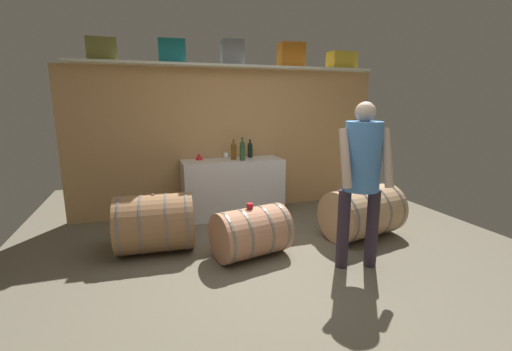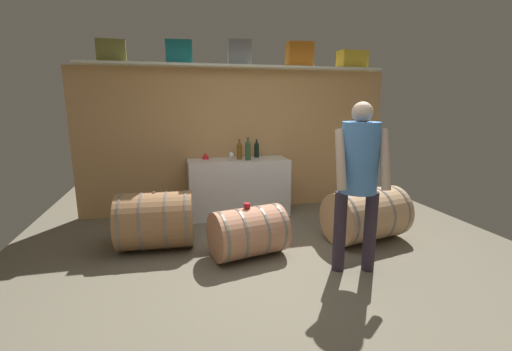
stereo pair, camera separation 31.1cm
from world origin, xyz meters
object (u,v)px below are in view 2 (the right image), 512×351
at_px(work_cabinet, 238,187).
at_px(wine_barrel_near, 248,232).
at_px(toolcase_olive, 111,51).
at_px(wine_barrel_far, 156,220).
at_px(tasting_cup, 247,206).
at_px(wine_bottle_amber, 239,151).
at_px(wine_bottle_dark, 257,149).
at_px(wine_barrel_flank, 366,215).
at_px(toolcase_grey, 239,53).
at_px(toolcase_yellow, 352,60).
at_px(winemaker_pouring, 359,171).
at_px(toolcase_teal, 179,52).
at_px(red_funnel, 205,156).
at_px(wine_bottle_green, 248,150).
at_px(wine_glass, 231,155).
at_px(toolcase_orange, 299,55).

distance_m(work_cabinet, wine_barrel_near, 1.47).
height_order(toolcase_olive, wine_barrel_near, toolcase_olive).
bearing_deg(wine_barrel_far, tasting_cup, -21.94).
relative_size(wine_bottle_amber, wine_bottle_dark, 1.09).
bearing_deg(wine_barrel_flank, toolcase_olive, 140.77).
relative_size(toolcase_grey, toolcase_yellow, 0.83).
bearing_deg(wine_bottle_dark, toolcase_yellow, 2.11).
bearing_deg(winemaker_pouring, toolcase_teal, -40.33).
distance_m(work_cabinet, winemaker_pouring, 2.27).
relative_size(wine_bottle_amber, red_funnel, 2.73).
distance_m(wine_bottle_amber, wine_barrel_near, 1.63).
height_order(red_funnel, winemaker_pouring, winemaker_pouring).
relative_size(red_funnel, wine_barrel_near, 0.12).
bearing_deg(wine_barrel_near, wine_barrel_far, 142.14).
xyz_separation_m(wine_barrel_flank, tasting_cup, (-1.52, -0.11, 0.26)).
xyz_separation_m(wine_bottle_green, wine_barrel_far, (-1.29, -0.88, -0.66)).
height_order(work_cabinet, wine_bottle_dark, wine_bottle_dark).
distance_m(toolcase_yellow, wine_glass, 2.45).
xyz_separation_m(toolcase_teal, toolcase_orange, (1.77, 0.00, 0.02)).
bearing_deg(winemaker_pouring, wine_glass, -50.23).
bearing_deg(wine_bottle_green, toolcase_orange, 18.41).
height_order(work_cabinet, wine_barrel_flank, work_cabinet).
bearing_deg(wine_barrel_flank, toolcase_orange, 90.68).
xyz_separation_m(toolcase_grey, toolcase_yellow, (1.80, 0.00, -0.05)).
bearing_deg(wine_glass, work_cabinet, 42.48).
bearing_deg(wine_barrel_flank, toolcase_yellow, 58.70).
xyz_separation_m(toolcase_grey, wine_glass, (-0.19, -0.30, -1.44)).
bearing_deg(wine_barrel_far, wine_bottle_amber, 43.18).
bearing_deg(tasting_cup, wine_bottle_amber, 82.02).
bearing_deg(wine_barrel_near, toolcase_teal, 97.86).
relative_size(toolcase_yellow, wine_bottle_dark, 1.54).
bearing_deg(red_funnel, work_cabinet, -17.06).
xyz_separation_m(wine_barrel_near, winemaker_pouring, (0.96, -0.58, 0.76)).
relative_size(toolcase_teal, toolcase_yellow, 0.83).
relative_size(wine_bottle_amber, winemaker_pouring, 0.18).
relative_size(toolcase_olive, winemaker_pouring, 0.22).
bearing_deg(red_funnel, wine_barrel_flank, -39.50).
bearing_deg(red_funnel, wine_glass, -36.56).
bearing_deg(toolcase_teal, toolcase_yellow, 3.00).
distance_m(work_cabinet, wine_glass, 0.54).
bearing_deg(wine_bottle_dark, wine_barrel_flank, -55.09).
height_order(wine_bottle_green, winemaker_pouring, winemaker_pouring).
bearing_deg(toolcase_grey, toolcase_orange, 2.84).
height_order(wine_bottle_dark, wine_barrel_far, wine_bottle_dark).
relative_size(toolcase_grey, wine_glass, 2.75).
bearing_deg(winemaker_pouring, wine_barrel_near, -16.81).
bearing_deg(toolcase_teal, red_funnel, -4.32).
bearing_deg(toolcase_orange, toolcase_grey, -175.61).
bearing_deg(toolcase_grey, red_funnel, -172.84).
height_order(toolcase_yellow, winemaker_pouring, toolcase_yellow).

